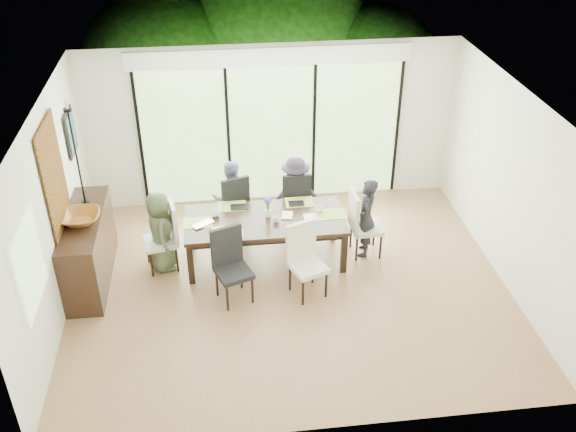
{
  "coord_description": "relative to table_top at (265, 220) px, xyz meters",
  "views": [
    {
      "loc": [
        -0.9,
        -7.07,
        5.54
      ],
      "look_at": [
        0.0,
        0.25,
        1.0
      ],
      "focal_mm": 40.0,
      "sensor_mm": 36.0,
      "label": 1
    }
  ],
  "objects": [
    {
      "name": "person_right_end",
      "position": [
        1.48,
        0.0,
        -0.07
      ],
      "size": [
        0.49,
        0.64,
        1.23
      ],
      "primitive_type": "imported",
      "rotation": [
        0.0,
        0.0,
        -1.82
      ],
      "color": "black",
      "rests_on": "floor"
    },
    {
      "name": "rail_top",
      "position": [
        0.28,
        3.52,
        -0.14
      ],
      "size": [
        6.0,
        0.08,
        0.06
      ],
      "primitive_type": "cube",
      "color": "brown",
      "rests_on": "deck"
    },
    {
      "name": "cup_a",
      "position": [
        -0.7,
        0.15,
        0.07
      ],
      "size": [
        0.15,
        0.15,
        0.09
      ],
      "primitive_type": "imported",
      "rotation": [
        0.0,
        0.0,
        0.36
      ],
      "color": "white",
      "rests_on": "table_top"
    },
    {
      "name": "placemat_left",
      "position": [
        -0.95,
        0.0,
        0.03
      ],
      "size": [
        0.42,
        0.3,
        0.01
      ],
      "primitive_type": "cube",
      "color": "#8CC345",
      "rests_on": "table_top"
    },
    {
      "name": "book",
      "position": [
        0.25,
        0.05,
        0.04
      ],
      "size": [
        0.19,
        0.24,
        0.02
      ],
      "primitive_type": "imported",
      "rotation": [
        0.0,
        0.0,
        -0.19
      ],
      "color": "white",
      "rests_on": "table_top"
    },
    {
      "name": "art_canvas",
      "position": [
        -2.67,
        1.02,
        1.06
      ],
      "size": [
        0.01,
        0.45,
        0.55
      ],
      "primitive_type": "cube",
      "color": "#164846",
      "rests_on": "wall_left"
    },
    {
      "name": "deck",
      "position": [
        0.28,
        2.72,
        -0.74
      ],
      "size": [
        6.0,
        1.8,
        0.1
      ],
      "primitive_type": "cube",
      "color": "#4F3722",
      "rests_on": "ground"
    },
    {
      "name": "bowl",
      "position": [
        -2.48,
        -0.24,
        0.38
      ],
      "size": [
        0.53,
        0.53,
        0.13
      ],
      "primitive_type": "imported",
      "color": "brown",
      "rests_on": "sideboard"
    },
    {
      "name": "wall_front",
      "position": [
        0.28,
        -3.19,
        0.66
      ],
      "size": [
        6.0,
        0.02,
        2.7
      ],
      "primitive_type": "cube",
      "color": "white",
      "rests_on": "floor"
    },
    {
      "name": "cup_b",
      "position": [
        0.15,
        -0.1,
        0.07
      ],
      "size": [
        0.13,
        0.13,
        0.09
      ],
      "primitive_type": "imported",
      "rotation": [
        0.0,
        0.0,
        2.34
      ],
      "color": "white",
      "rests_on": "table_top"
    },
    {
      "name": "side_window",
      "position": [
        -2.69,
        -1.88,
        0.81
      ],
      "size": [
        0.02,
        0.9,
        1.0
      ],
      "primitive_type": "cube",
      "color": "#8CAD7F",
      "rests_on": "wall_left"
    },
    {
      "name": "table_leg_fl",
      "position": [
        -1.08,
        -0.43,
        -0.36
      ],
      "size": [
        0.09,
        0.09,
        0.66
      ],
      "primitive_type": "cube",
      "color": "black",
      "rests_on": "floor"
    },
    {
      "name": "chair_right_end",
      "position": [
        1.5,
        0.0,
        -0.16
      ],
      "size": [
        0.45,
        0.45,
        1.05
      ],
      "primitive_type": null,
      "rotation": [
        0.0,
        0.0,
        1.6
      ],
      "color": "beige",
      "rests_on": "floor"
    },
    {
      "name": "platter_snacks",
      "position": [
        -0.55,
        -0.3,
        0.06
      ],
      "size": [
        0.19,
        0.19,
        0.01
      ],
      "primitive_type": "cube",
      "color": "orange",
      "rests_on": "table_top"
    },
    {
      "name": "tablet_far_l",
      "position": [
        -0.35,
        0.35,
        0.04
      ],
      "size": [
        0.25,
        0.17,
        0.01
      ],
      "primitive_type": "cube",
      "color": "black",
      "rests_on": "table_top"
    },
    {
      "name": "chair_far_right",
      "position": [
        0.55,
        0.85,
        -0.16
      ],
      "size": [
        0.45,
        0.45,
        1.05
      ],
      "primitive_type": null,
      "rotation": [
        0.0,
        0.0,
        3.12
      ],
      "color": "black",
      "rests_on": "floor"
    },
    {
      "name": "table_leg_fr",
      "position": [
        1.08,
        -0.43,
        -0.36
      ],
      "size": [
        0.09,
        0.09,
        0.66
      ],
      "primitive_type": "cube",
      "color": "black",
      "rests_on": "floor"
    },
    {
      "name": "sideboard",
      "position": [
        -2.48,
        -0.14,
        -0.19
      ],
      "size": [
        0.5,
        1.78,
        1.0
      ],
      "primitive_type": "cube",
      "color": "black",
      "rests_on": "floor"
    },
    {
      "name": "foliage_right",
      "position": [
        2.48,
        4.32,
        0.57
      ],
      "size": [
        2.8,
        2.8,
        2.8
      ],
      "primitive_type": "sphere",
      "color": "#14380F",
      "rests_on": "ground"
    },
    {
      "name": "mullion_b",
      "position": [
        -0.42,
        1.78,
        0.51
      ],
      "size": [
        0.05,
        0.04,
        2.3
      ],
      "primitive_type": "cube",
      "color": "black",
      "rests_on": "wall_back"
    },
    {
      "name": "mullion_a",
      "position": [
        -1.82,
        1.78,
        0.51
      ],
      "size": [
        0.05,
        0.04,
        2.3
      ],
      "primitive_type": "cube",
      "color": "black",
      "rests_on": "wall_back"
    },
    {
      "name": "candlestick_pan",
      "position": [
        -2.48,
        0.21,
        1.73
      ],
      "size": [
        0.11,
        0.11,
        0.03
      ],
      "primitive_type": "cylinder",
      "color": "black",
      "rests_on": "sideboard"
    },
    {
      "name": "blinds_header",
      "position": [
        0.28,
        1.78,
        1.81
      ],
      "size": [
        4.4,
        0.06,
        0.28
      ],
      "primitive_type": "cube",
      "color": "white",
      "rests_on": "wall_back"
    },
    {
      "name": "papers",
      "position": [
        0.7,
        -0.05,
        0.03
      ],
      "size": [
        0.29,
        0.21,
        0.0
      ],
      "primitive_type": "cube",
      "color": "white",
      "rests_on": "table_top"
    },
    {
      "name": "mullion_d",
      "position": [
        2.38,
        1.78,
        0.51
      ],
      "size": [
        0.05,
        0.04,
        2.3
      ],
      "primitive_type": "cube",
      "color": "black",
      "rests_on": "wall_back"
    },
    {
      "name": "foliage_far",
      "position": [
        -0.32,
        5.82,
        0.93
      ],
      "size": [
        3.6,
        3.6,
        3.6
      ],
      "primitive_type": "sphere",
      "color": "#14380F",
      "rests_on": "ground"
    },
    {
      "name": "wall_back",
      "position": [
        0.28,
        1.83,
        0.66
      ],
      "size": [
        6.0,
        0.02,
        2.7
      ],
      "primitive_type": "cube",
      "color": "silver",
      "rests_on": "floor"
    },
    {
      "name": "vase",
      "position": [
        0.05,
        0.05,
        0.09
      ],
      "size": [
        0.08,
        0.08,
        0.11
      ],
      "primitive_type": "cylinder",
      "color": "silver",
      "rests_on": "table_top"
    },
    {
      "name": "mullion_c",
      "position": [
        0.98,
        1.78,
        0.51
      ],
      "size": [
        0.05,
        0.04,
        2.3
      ],
      "primitive_type": "cube",
      "color": "black",
      "rests_on": "wall_back"
    },
    {
      "name": "wall_left",
      "position": [
        -2.73,
        -0.68,
        0.66
      ],
      "size": [
        0.02,
        5.0,
        2.7
      ],
      "primitive_type": "cube",
      "color": "silver",
      "rests_on": "floor"
    },
    {
      "name": "tablet_far_r",
      "position": [
        0.5,
        0.35,
        0.04
      ],
      "size": [
        0.23,
        0.16,
        0.01
      ],
      "primitive_type": "cube",
      "color": "black",
      "rests_on": "table_top"
    },
    {
      "name": "chair_far_left",
      "position": [
        -0.45,
        0.85,
        -0.16
      ],
      "size": [
        0.56,
        0.56,
        1.05
      ],
      "primitive_type": null,
      "rotation": [
        0.0,
        0.0,
        3.48
      ],
      "color": "black",
      "rests_on": "floor"
    },
    {
      "name": "chair_left_end",
      "position": [
        -1.5,
        0.0,
        -0.16
      ],
      "size": [
        0.52,
        0.52,
        1.05
      ],
      "primitive_type": null,
      "rotation": [
        0.0,
        0.0,
        -1.36
      ],
      "color": "white",
      "rests_on": "floor"
    },
    {
      "name": "table_leg_bl",
      "position": [
        -1.08,
        0.43,
        -0.36
      ],
      "size": [
        0.09,
        0.09,
        0.66
      ],
      "primitive_type": "cube",
      "color": "black",
      "rests_on": "floor"
    },
    {
      "name": "chair_near_right",
      "position": [
        0.5,
        -0.87,
        -0.16
      ],
      "size": [
        0.57,
        0.57,
        1.05
      ],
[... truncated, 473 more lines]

